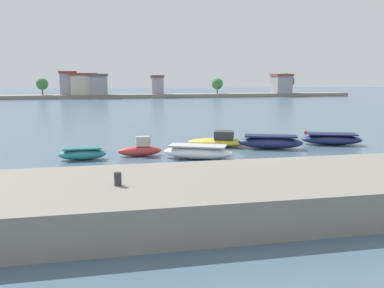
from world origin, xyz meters
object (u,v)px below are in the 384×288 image
object	(u,v)px
moored_boat_0	(83,154)
moored_boat_2	(198,152)
moored_boat_5	(332,139)
moored_boat_1	(140,150)
mooring_buoy_1	(306,132)
mooring_buoy_0	(257,137)
mooring_bollard	(118,179)
moored_boat_3	(219,141)
moored_boat_4	(270,142)

from	to	relation	value
moored_boat_0	moored_boat_2	bearing A→B (deg)	-10.48
moored_boat_0	moored_boat_5	size ratio (longest dim) A/B	0.61
moored_boat_5	moored_boat_1	bearing A→B (deg)	-154.83
moored_boat_2	mooring_buoy_1	size ratio (longest dim) A/B	14.79
moored_boat_0	mooring_buoy_0	world-z (taller)	moored_boat_0
mooring_bollard	moored_boat_5	bearing A→B (deg)	40.25
mooring_bollard	moored_boat_5	distance (m)	25.75
moored_boat_3	mooring_buoy_1	world-z (taller)	moored_boat_3
moored_boat_0	moored_boat_5	xyz separation A→B (m)	(21.84, 2.45, 0.06)
moored_boat_5	moored_boat_3	bearing A→B (deg)	-167.30
moored_boat_2	moored_boat_4	bearing A→B (deg)	47.02
moored_boat_3	mooring_buoy_1	xyz separation A→B (m)	(11.32, 5.86, -0.30)
mooring_buoy_1	moored_boat_4	bearing A→B (deg)	-133.12
mooring_bollard	moored_boat_2	bearing A→B (deg)	63.84
mooring_bollard	moored_boat_0	xyz separation A→B (m)	(-2.22, 14.16, -1.48)
moored_boat_0	mooring_buoy_0	size ratio (longest dim) A/B	7.97
mooring_buoy_1	moored_boat_3	bearing A→B (deg)	-152.64
mooring_bollard	moored_boat_3	size ratio (longest dim) A/B	0.10
moored_boat_4	moored_boat_5	distance (m)	6.32
moored_boat_5	mooring_buoy_0	size ratio (longest dim) A/B	13.16
mooring_buoy_0	moored_boat_4	bearing A→B (deg)	-97.80
moored_boat_4	mooring_buoy_0	bearing A→B (deg)	101.42
moored_boat_1	mooring_buoy_0	distance (m)	13.47
moored_boat_1	mooring_buoy_1	bearing A→B (deg)	24.09
mooring_bollard	moored_boat_4	size ratio (longest dim) A/B	0.10
moored_boat_0	moored_boat_5	world-z (taller)	moored_boat_5
mooring_bollard	moored_boat_5	size ratio (longest dim) A/B	0.10
mooring_bollard	moored_boat_0	bearing A→B (deg)	98.92
moored_boat_2	mooring_buoy_0	distance (m)	11.37
moored_boat_3	mooring_buoy_0	world-z (taller)	moored_boat_3
mooring_buoy_0	moored_boat_1	bearing A→B (deg)	-152.35
mooring_buoy_1	moored_boat_5	bearing A→B (deg)	-98.51
moored_boat_1	mooring_buoy_1	xyz separation A→B (m)	(18.54, 8.88, -0.31)
mooring_buoy_0	moored_boat_2	bearing A→B (deg)	-133.42
moored_boat_4	mooring_buoy_0	size ratio (longest dim) A/B	13.17
moored_boat_2	moored_boat_3	bearing A→B (deg)	82.00
mooring_bollard	moored_boat_0	distance (m)	14.41
moored_boat_0	moored_boat_1	size ratio (longest dim) A/B	1.03
moored_boat_1	moored_boat_3	bearing A→B (deg)	21.20
moored_boat_1	moored_boat_3	distance (m)	7.83
moored_boat_2	moored_boat_4	distance (m)	7.73
moored_boat_4	mooring_buoy_0	world-z (taller)	moored_boat_4
moored_boat_5	mooring_buoy_1	size ratio (longest dim) A/B	15.18
moored_boat_3	mooring_buoy_1	distance (m)	12.75
mooring_bollard	moored_boat_4	bearing A→B (deg)	49.79
moored_boat_5	mooring_buoy_0	xyz separation A→B (m)	(-5.56, 4.38, -0.28)
mooring_bollard	moored_boat_3	world-z (taller)	mooring_bollard
moored_boat_1	mooring_buoy_1	size ratio (longest dim) A/B	8.94
mooring_bollard	mooring_buoy_1	distance (m)	31.43
moored_boat_1	mooring_buoy_0	world-z (taller)	moored_boat_1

